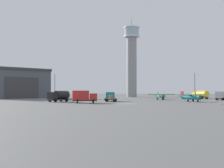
# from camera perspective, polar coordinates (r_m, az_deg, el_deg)

# --- Properties ---
(ground_plane) EXTENTS (400.00, 400.00, 0.00)m
(ground_plane) POSITION_cam_1_polar(r_m,az_deg,el_deg) (68.04, 2.76, -3.93)
(ground_plane) COLOR #60605E
(control_tower) EXTENTS (7.50, 7.50, 37.06)m
(control_tower) POSITION_cam_1_polar(r_m,az_deg,el_deg) (135.98, 3.93, 5.30)
(control_tower) COLOR gray
(control_tower) RESTS_ON ground_plane
(hangar) EXTENTS (35.36, 35.35, 11.96)m
(hangar) POSITION_cam_1_polar(r_m,az_deg,el_deg) (126.48, -19.67, 0.10)
(hangar) COLOR #4C5159
(hangar) RESTS_ON ground_plane
(airplane_teal) EXTENTS (8.62, 7.57, 2.88)m
(airplane_teal) POSITION_cam_1_polar(r_m,az_deg,el_deg) (82.45, 15.42, -2.48)
(airplane_teal) COLOR teal
(airplane_teal) RESTS_ON ground_plane
(airplane_green) EXTENTS (9.35, 7.31, 2.75)m
(airplane_green) POSITION_cam_1_polar(r_m,az_deg,el_deg) (97.53, 9.63, -2.35)
(airplane_green) COLOR #287A42
(airplane_green) RESTS_ON ground_plane
(truck_fuel_tanker_yellow) EXTENTS (5.14, 6.88, 3.04)m
(truck_fuel_tanker_yellow) POSITION_cam_1_polar(r_m,az_deg,el_deg) (109.28, 17.24, -1.98)
(truck_fuel_tanker_yellow) COLOR #38383D
(truck_fuel_tanker_yellow) RESTS_ON ground_plane
(truck_fuel_tanker_black) EXTENTS (5.45, 6.37, 3.04)m
(truck_fuel_tanker_black) POSITION_cam_1_polar(r_m,az_deg,el_deg) (79.55, -10.51, -2.30)
(truck_fuel_tanker_black) COLOR #38383D
(truck_fuel_tanker_black) RESTS_ON ground_plane
(truck_box_silver) EXTENTS (5.91, 6.69, 2.76)m
(truck_box_silver) POSITION_cam_1_polar(r_m,az_deg,el_deg) (98.89, 21.11, -2.10)
(truck_box_silver) COLOR #38383D
(truck_box_silver) RESTS_ON ground_plane
(truck_flatbed_teal) EXTENTS (3.84, 7.14, 2.63)m
(truck_flatbed_teal) POSITION_cam_1_polar(r_m,az_deg,el_deg) (82.07, -0.35, -2.58)
(truck_flatbed_teal) COLOR #38383D
(truck_flatbed_teal) RESTS_ON ground_plane
(truck_box_red) EXTENTS (6.36, 3.81, 3.09)m
(truck_box_red) POSITION_cam_1_polar(r_m,az_deg,el_deg) (71.37, -5.66, -2.44)
(truck_box_red) COLOR #38383D
(truck_box_red) RESTS_ON ground_plane
(car_green) EXTENTS (4.51, 3.79, 1.37)m
(car_green) POSITION_cam_1_polar(r_m,az_deg,el_deg) (106.70, -5.97, -2.56)
(car_green) COLOR #287A42
(car_green) RESTS_ON ground_plane
(light_post_west) EXTENTS (0.44, 0.44, 9.61)m
(light_post_west) POSITION_cam_1_polar(r_m,az_deg,el_deg) (113.42, -11.32, 0.02)
(light_post_west) COLOR #38383D
(light_post_west) RESTS_ON ground_plane
(light_post_east) EXTENTS (0.44, 0.44, 10.16)m
(light_post_east) POSITION_cam_1_polar(r_m,az_deg,el_deg) (116.63, 16.15, 0.15)
(light_post_east) COLOR #38383D
(light_post_east) RESTS_ON ground_plane
(traffic_cone_near_left) EXTENTS (0.36, 0.36, 0.61)m
(traffic_cone_near_left) POSITION_cam_1_polar(r_m,az_deg,el_deg) (65.53, 20.91, -3.69)
(traffic_cone_near_left) COLOR black
(traffic_cone_near_left) RESTS_ON ground_plane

